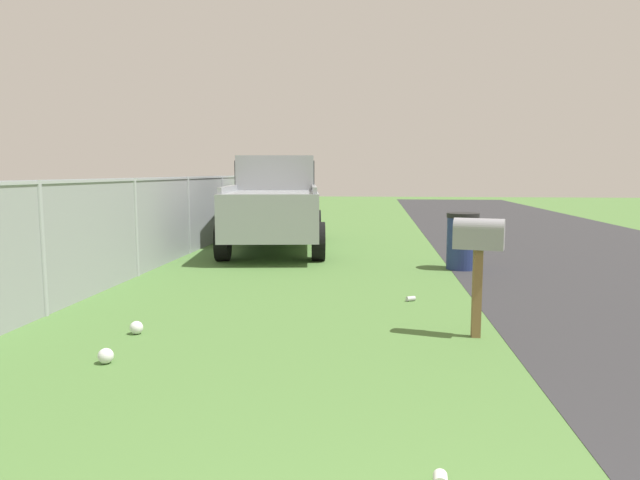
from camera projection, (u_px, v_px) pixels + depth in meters
The scene contains 8 objects.
mailbox at pixel (479, 243), 5.87m from camera, with size 0.33×0.54×1.25m.
pickup_truck at pixel (276, 200), 12.98m from camera, with size 5.56×2.62×2.09m.
trash_bin at pixel (462, 241), 10.13m from camera, with size 0.57×0.57×1.01m.
fence_section at pixel (165, 217), 10.72m from camera, with size 18.74×0.07×1.63m.
litter_bag_by_mailbox at pixel (106, 356), 5.15m from camera, with size 0.14×0.14×0.14m, color silver.
litter_cup_far_scatter at pixel (440, 480), 3.13m from camera, with size 0.08×0.08×0.10m, color white.
litter_bag_midfield_b at pixel (136, 328), 6.09m from camera, with size 0.14×0.14×0.14m, color silver.
litter_can_near_hydrant at pixel (411, 299), 7.65m from camera, with size 0.07×0.07×0.12m, color silver.
Camera 1 is at (-0.82, 0.47, 1.72)m, focal length 31.99 mm.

